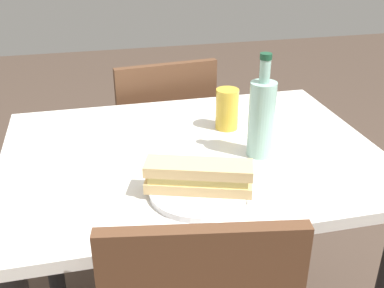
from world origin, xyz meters
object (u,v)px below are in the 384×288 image
(dining_table, at_px, (192,192))
(beer_glass, at_px, (227,109))
(plate_near, at_px, (198,192))
(knife_near, at_px, (195,176))
(chair_far, at_px, (162,144))
(water_bottle, at_px, (262,117))
(baguette_sandwich_near, at_px, (199,176))

(dining_table, bearing_deg, beer_glass, 41.96)
(dining_table, xyz_separation_m, beer_glass, (0.14, 0.12, 0.20))
(plate_near, relative_size, knife_near, 1.32)
(dining_table, relative_size, knife_near, 5.90)
(chair_far, xyz_separation_m, water_bottle, (0.16, -0.64, 0.38))
(plate_near, distance_m, water_bottle, 0.28)
(plate_near, distance_m, baguette_sandwich_near, 0.04)
(plate_near, height_order, water_bottle, water_bottle)
(dining_table, distance_m, knife_near, 0.23)
(baguette_sandwich_near, distance_m, water_bottle, 0.27)
(beer_glass, bearing_deg, dining_table, -138.04)
(dining_table, xyz_separation_m, knife_near, (-0.03, -0.17, 0.15))
(dining_table, height_order, water_bottle, water_bottle)
(chair_far, distance_m, baguette_sandwich_near, 0.86)
(baguette_sandwich_near, bearing_deg, plate_near, 180.00)
(chair_far, height_order, plate_near, chair_far)
(chair_far, distance_m, knife_near, 0.80)
(chair_far, bearing_deg, dining_table, -90.86)
(dining_table, xyz_separation_m, water_bottle, (0.17, -0.06, 0.24))
(knife_near, relative_size, water_bottle, 0.62)
(plate_near, xyz_separation_m, beer_glass, (0.17, 0.34, 0.05))
(baguette_sandwich_near, bearing_deg, knife_near, 83.88)
(dining_table, distance_m, chair_far, 0.60)
(chair_far, bearing_deg, plate_near, -93.25)
(chair_far, bearing_deg, beer_glass, -74.45)
(knife_near, xyz_separation_m, water_bottle, (0.20, 0.11, 0.09))
(plate_near, bearing_deg, water_bottle, 37.13)
(chair_far, relative_size, knife_near, 5.01)
(chair_far, distance_m, beer_glass, 0.58)
(dining_table, distance_m, baguette_sandwich_near, 0.29)
(dining_table, distance_m, water_bottle, 0.30)
(knife_near, bearing_deg, chair_far, 86.95)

